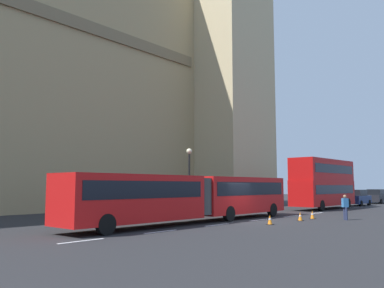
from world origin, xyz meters
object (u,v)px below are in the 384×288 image
Objects in this scene: street_lamp at (189,176)px; pedestrian_near_cones at (345,206)px; sedan_lead at (358,198)px; sedan_trailing at (377,196)px; traffic_cone_middle at (300,217)px; traffic_cone_west at (270,220)px; articulated_bus at (194,195)px; traffic_cone_east at (312,215)px; double_decker_bus at (323,182)px.

street_lamp reaches higher than pedestrian_near_cones.
sedan_lead is 1.00× the size of sedan_trailing.
pedestrian_near_cones is (-28.74, -6.54, -0.00)m from sedan_trailing.
traffic_cone_west is at bearing 177.46° from traffic_cone_middle.
street_lamp is (-24.66, 4.50, 2.14)m from sedan_lead.
articulated_bus reaches higher than sedan_trailing.
traffic_cone_east is (2.00, 0.08, 0.00)m from traffic_cone_middle.
sedan_trailing is 31.70m from traffic_cone_middle.
traffic_cone_west is 9.52m from street_lamp.
sedan_trailing reaches higher than pedestrian_near_cones.
pedestrian_near_cones is (3.67, -10.90, -2.14)m from street_lamp.
double_decker_bus is 17.59× the size of traffic_cone_west.
articulated_bus is 37.04m from sedan_trailing.
street_lamp reaches higher than sedan_lead.
articulated_bus is 10.50m from pedestrian_near_cones.
double_decker_bus reaches higher than traffic_cone_east.
sedan_lead is at bearing 0.05° from double_decker_bus.
double_decker_bus is 15.79m from street_lamp.
sedan_lead is (9.52, 0.01, -1.80)m from double_decker_bus.
traffic_cone_middle is 1.00× the size of traffic_cone_east.
street_lamp reaches higher than articulated_bus.
traffic_cone_middle is (-14.09, -4.39, -2.43)m from double_decker_bus.
double_decker_bus reaches higher than traffic_cone_west.
traffic_cone_middle is (-31.37, -4.53, -0.63)m from sedan_trailing.
traffic_cone_west is 0.11× the size of street_lamp.
traffic_cone_east is at bearing -160.36° from double_decker_bus.
pedestrian_near_cones is at bearing -71.39° from street_lamp.
articulated_bus is 19.77m from double_decker_bus.
street_lamp is at bearing 163.42° from double_decker_bus.
sedan_lead is 7.75m from sedan_trailing.
double_decker_bus is at bearing 13.45° from traffic_cone_west.
articulated_bus is 10.99× the size of pedestrian_near_cones.
traffic_cone_west is (-17.69, -4.23, -2.43)m from double_decker_bus.
sedan_lead is 7.59× the size of traffic_cone_middle.
double_decker_bus is 17.59× the size of traffic_cone_east.
articulated_bus is 4.92m from traffic_cone_west.
street_lamp is (2.56, 8.74, 2.77)m from traffic_cone_west.
sedan_lead is at bearing 10.55° from traffic_cone_middle.
double_decker_bus is 6.04× the size of pedestrian_near_cones.
sedan_trailing is at bearing 1.00° from sedan_lead.
sedan_trailing is (37.03, 0.15, -0.83)m from articulated_bus.
street_lamp is (-3.05, 8.82, 2.77)m from traffic_cone_east.
articulated_bus is 4.22× the size of sedan_lead.
street_lamp is at bearing 44.29° from articulated_bus.
traffic_cone_middle is (5.66, -4.39, -1.46)m from articulated_bus.
traffic_cone_west and traffic_cone_east have the same top height.
traffic_cone_middle is (3.61, -0.16, 0.00)m from traffic_cone_west.
pedestrian_near_cones is (-11.46, -6.39, -1.80)m from double_decker_bus.
traffic_cone_west is 1.00× the size of traffic_cone_middle.
articulated_bus is 8.92m from traffic_cone_east.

